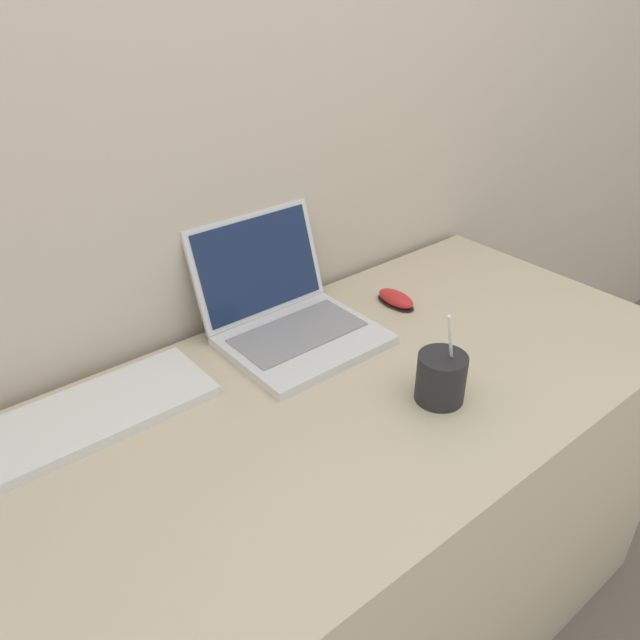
{
  "coord_description": "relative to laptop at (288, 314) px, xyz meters",
  "views": [
    {
      "loc": [
        -0.69,
        -0.35,
        1.51
      ],
      "look_at": [
        0.0,
        0.49,
        0.86
      ],
      "focal_mm": 35.0,
      "sensor_mm": 36.0,
      "label": 1
    }
  ],
  "objects": [
    {
      "name": "wall_back",
      "position": [
        -0.0,
        0.16,
        0.42
      ],
      "size": [
        7.0,
        0.04,
        2.5
      ],
      "color": "beige",
      "rests_on": "ground_plane"
    },
    {
      "name": "desk",
      "position": [
        -0.0,
        -0.24,
        -0.44
      ],
      "size": [
        1.45,
        0.72,
        0.78
      ],
      "color": "beige",
      "rests_on": "ground_plane"
    },
    {
      "name": "laptop",
      "position": [
        0.0,
        0.0,
        0.0
      ],
      "size": [
        0.32,
        0.33,
        0.24
      ],
      "color": "silver",
      "rests_on": "desk"
    },
    {
      "name": "drink_cup",
      "position": [
        0.08,
        -0.37,
        -0.0
      ],
      "size": [
        0.09,
        0.09,
        0.2
      ],
      "color": "#232326",
      "rests_on": "desk"
    },
    {
      "name": "computer_mouse",
      "position": [
        0.28,
        -0.06,
        -0.04
      ],
      "size": [
        0.05,
        0.11,
        0.03
      ],
      "color": "black",
      "rests_on": "desk"
    },
    {
      "name": "external_keyboard",
      "position": [
        -0.46,
        -0.01,
        -0.04
      ],
      "size": [
        0.45,
        0.18,
        0.02
      ],
      "color": "silver",
      "rests_on": "desk"
    }
  ]
}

